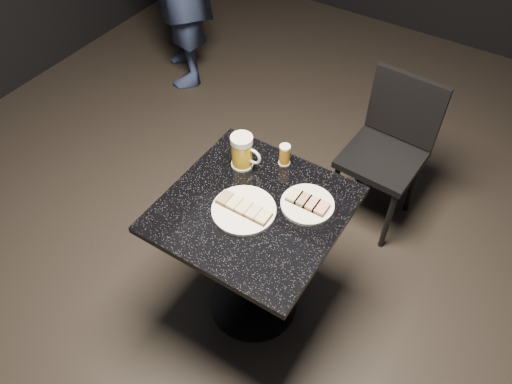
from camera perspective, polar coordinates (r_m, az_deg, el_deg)
floor at (r=2.61m, az=-0.24°, el=-12.48°), size 6.00×6.00×0.00m
plate_large at (r=1.98m, az=-1.40°, el=-2.07°), size 0.26×0.26×0.01m
plate_small at (r=2.00m, az=5.89°, el=-1.42°), size 0.22×0.22×0.01m
table at (r=2.18m, az=-0.28°, el=-5.85°), size 0.70×0.70×0.75m
beer_mug at (r=2.10m, az=-1.55°, el=4.65°), size 0.14×0.10×0.16m
beer_tumbler at (r=2.14m, az=3.29°, el=4.27°), size 0.05×0.05×0.10m
chair at (r=2.72m, az=14.99°, el=5.22°), size 0.41×0.41×0.86m
canapes_on_plate_large at (r=1.96m, az=-1.41°, el=-1.76°), size 0.23×0.07×0.02m
canapes_on_plate_small at (r=1.99m, az=5.92°, el=-1.11°), size 0.17×0.07×0.02m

